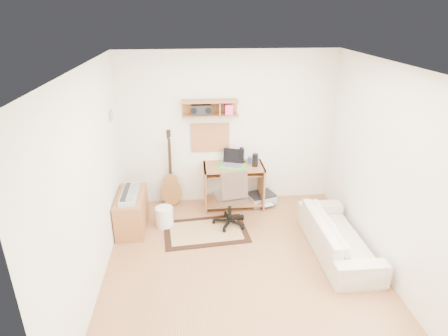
{
  "coord_description": "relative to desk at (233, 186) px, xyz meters",
  "views": [
    {
      "loc": [
        -0.62,
        -4.07,
        3.17
      ],
      "look_at": [
        -0.15,
        1.05,
        1.0
      ],
      "focal_mm": 30.33,
      "sensor_mm": 36.0,
      "label": 1
    }
  ],
  "objects": [
    {
      "name": "sofa",
      "position": [
        1.31,
        -1.47,
        -0.04
      ],
      "size": [
        0.51,
        1.74,
        0.68
      ],
      "primitive_type": "imported",
      "rotation": [
        0.0,
        0.0,
        1.57
      ],
      "color": "beige",
      "rests_on": "floor"
    },
    {
      "name": "back_wall",
      "position": [
        -0.07,
        0.28,
        0.93
      ],
      "size": [
        3.6,
        0.01,
        2.6
      ],
      "primitive_type": "cube",
      "color": "white",
      "rests_on": "ground"
    },
    {
      "name": "cork_board",
      "position": [
        -0.37,
        0.25,
        0.79
      ],
      "size": [
        0.64,
        0.03,
        0.49
      ],
      "primitive_type": "cube",
      "color": "#A88454",
      "rests_on": "back_wall"
    },
    {
      "name": "printer",
      "position": [
        0.5,
        0.05,
        -0.29
      ],
      "size": [
        0.54,
        0.47,
        0.17
      ],
      "primitive_type": "cube",
      "rotation": [
        0.0,
        0.0,
        0.31
      ],
      "color": "#A5A8AA",
      "rests_on": "floor"
    },
    {
      "name": "wall_photo",
      "position": [
        -1.86,
        -0.23,
        1.34
      ],
      "size": [
        0.02,
        0.2,
        0.15
      ],
      "primitive_type": "cube",
      "color": "#4C8CBF",
      "rests_on": "left_wall"
    },
    {
      "name": "desk",
      "position": [
        0.0,
        0.0,
        0.0
      ],
      "size": [
        1.0,
        0.55,
        0.75
      ],
      "primitive_type": null,
      "color": "#9F6338",
      "rests_on": "floor"
    },
    {
      "name": "floor",
      "position": [
        -0.07,
        -1.73,
        -0.38
      ],
      "size": [
        3.6,
        4.0,
        0.01
      ],
      "primitive_type": "cube",
      "color": "#A26D43",
      "rests_on": "ground"
    },
    {
      "name": "task_chair",
      "position": [
        -0.13,
        -0.63,
        0.12
      ],
      "size": [
        0.59,
        0.59,
        0.99
      ],
      "primitive_type": null,
      "rotation": [
        0.0,
        0.0,
        0.19
      ],
      "color": "#3D2E24",
      "rests_on": "floor"
    },
    {
      "name": "desk_lamp",
      "position": [
        0.19,
        0.14,
        0.52
      ],
      "size": [
        0.1,
        0.1,
        0.29
      ],
      "primitive_type": null,
      "color": "black",
      "rests_on": "desk"
    },
    {
      "name": "wall_shelf",
      "position": [
        -0.37,
        0.15,
        1.32
      ],
      "size": [
        0.9,
        0.25,
        0.26
      ],
      "primitive_type": "cube",
      "color": "#9F6338",
      "rests_on": "back_wall"
    },
    {
      "name": "right_wall",
      "position": [
        1.73,
        -1.73,
        0.93
      ],
      "size": [
        0.01,
        4.0,
        2.6
      ],
      "primitive_type": "cube",
      "color": "white",
      "rests_on": "ground"
    },
    {
      "name": "cabinet",
      "position": [
        -1.65,
        -0.56,
        -0.1
      ],
      "size": [
        0.4,
        0.9,
        0.55
      ],
      "primitive_type": "cube",
      "color": "#9F6338",
      "rests_on": "floor"
    },
    {
      "name": "ceiling",
      "position": [
        -0.07,
        -1.73,
        2.23
      ],
      "size": [
        3.6,
        4.0,
        0.01
      ],
      "primitive_type": "cube",
      "color": "white",
      "rests_on": "ground"
    },
    {
      "name": "music_keyboard",
      "position": [
        -1.65,
        -0.56,
        0.21
      ],
      "size": [
        0.23,
        0.74,
        0.06
      ],
      "primitive_type": "cube",
      "color": "#B2B5BA",
      "rests_on": "cabinet"
    },
    {
      "name": "pencil_cup",
      "position": [
        0.28,
        0.1,
        0.43
      ],
      "size": [
        0.07,
        0.07,
        0.1
      ],
      "primitive_type": "cylinder",
      "color": "#314494",
      "rests_on": "desk"
    },
    {
      "name": "guitar",
      "position": [
        -1.07,
        0.13,
        0.29
      ],
      "size": [
        0.38,
        0.27,
        1.33
      ],
      "primitive_type": null,
      "rotation": [
        0.0,
        0.0,
        0.13
      ],
      "color": "#9D6530",
      "rests_on": "floor"
    },
    {
      "name": "waste_basket",
      "position": [
        -1.15,
        -0.58,
        -0.21
      ],
      "size": [
        0.35,
        0.35,
        0.33
      ],
      "primitive_type": "cylinder",
      "rotation": [
        0.0,
        0.0,
        0.35
      ],
      "color": "white",
      "rests_on": "floor"
    },
    {
      "name": "speaker",
      "position": [
        0.35,
        -0.05,
        0.48
      ],
      "size": [
        0.1,
        0.1,
        0.22
      ],
      "primitive_type": "cylinder",
      "color": "black",
      "rests_on": "desk"
    },
    {
      "name": "left_wall",
      "position": [
        -1.88,
        -1.73,
        0.93
      ],
      "size": [
        0.01,
        4.0,
        2.6
      ],
      "primitive_type": "cube",
      "color": "white",
      "rests_on": "ground"
    },
    {
      "name": "laptop",
      "position": [
        -0.03,
        -0.02,
        0.51
      ],
      "size": [
        0.45,
        0.45,
        0.27
      ],
      "primitive_type": null,
      "rotation": [
        0.0,
        0.0,
        -0.34
      ],
      "color": "silver",
      "rests_on": "desk"
    },
    {
      "name": "boombox",
      "position": [
        -0.52,
        0.15,
        1.3
      ],
      "size": [
        0.31,
        0.14,
        0.16
      ],
      "primitive_type": "cube",
      "color": "black",
      "rests_on": "wall_shelf"
    },
    {
      "name": "rug",
      "position": [
        -0.52,
        -0.81,
        -0.37
      ],
      "size": [
        1.34,
        0.96,
        0.02
      ],
      "primitive_type": "cube",
      "rotation": [
        0.0,
        0.0,
        0.09
      ],
      "color": "#D1C28C",
      "rests_on": "floor"
    }
  ]
}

